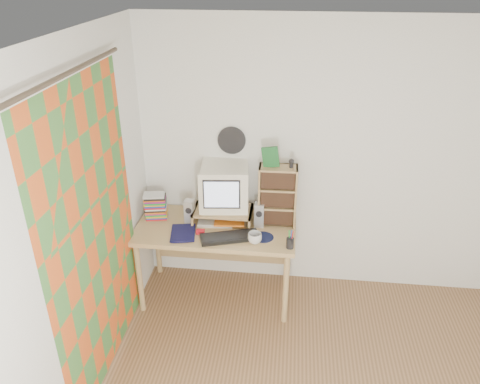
% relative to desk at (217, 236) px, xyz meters
% --- Properties ---
extents(ceiling, '(3.50, 3.50, 0.00)m').
position_rel_desk_xyz_m(ceiling, '(1.03, -1.44, 1.88)').
color(ceiling, white).
rests_on(ceiling, back_wall).
extents(back_wall, '(3.50, 0.00, 3.50)m').
position_rel_desk_xyz_m(back_wall, '(1.03, 0.31, 0.63)').
color(back_wall, white).
rests_on(back_wall, floor).
extents(left_wall, '(0.00, 3.50, 3.50)m').
position_rel_desk_xyz_m(left_wall, '(-0.72, -1.44, 0.63)').
color(left_wall, white).
rests_on(left_wall, floor).
extents(curtain, '(0.00, 2.20, 2.20)m').
position_rel_desk_xyz_m(curtain, '(-0.68, -0.96, 0.53)').
color(curtain, '#DC581F').
rests_on(curtain, left_wall).
extents(wall_disc, '(0.25, 0.02, 0.25)m').
position_rel_desk_xyz_m(wall_disc, '(0.10, 0.29, 0.81)').
color(wall_disc, black).
rests_on(wall_disc, back_wall).
extents(desk, '(1.40, 0.70, 0.75)m').
position_rel_desk_xyz_m(desk, '(0.00, 0.00, 0.00)').
color(desk, tan).
rests_on(desk, floor).
extents(monitor_riser, '(0.52, 0.30, 0.12)m').
position_rel_desk_xyz_m(monitor_riser, '(0.05, 0.04, 0.23)').
color(monitor_riser, tan).
rests_on(monitor_riser, desk).
extents(crt_monitor, '(0.45, 0.45, 0.39)m').
position_rel_desk_xyz_m(crt_monitor, '(0.06, 0.09, 0.45)').
color(crt_monitor, white).
rests_on(crt_monitor, monitor_riser).
extents(speaker_left, '(0.09, 0.09, 0.22)m').
position_rel_desk_xyz_m(speaker_left, '(-0.24, -0.01, 0.24)').
color(speaker_left, silver).
rests_on(speaker_left, desk).
extents(speaker_right, '(0.08, 0.08, 0.22)m').
position_rel_desk_xyz_m(speaker_right, '(0.38, -0.00, 0.24)').
color(speaker_right, silver).
rests_on(speaker_right, desk).
extents(keyboard, '(0.52, 0.31, 0.03)m').
position_rel_desk_xyz_m(keyboard, '(0.15, -0.25, 0.15)').
color(keyboard, black).
rests_on(keyboard, desk).
extents(dvd_stack, '(0.21, 0.17, 0.26)m').
position_rel_desk_xyz_m(dvd_stack, '(-0.56, 0.03, 0.27)').
color(dvd_stack, brown).
rests_on(dvd_stack, desk).
extents(cd_rack, '(0.33, 0.18, 0.55)m').
position_rel_desk_xyz_m(cd_rack, '(0.53, 0.06, 0.41)').
color(cd_rack, tan).
rests_on(cd_rack, desk).
extents(mug, '(0.13, 0.13, 0.09)m').
position_rel_desk_xyz_m(mug, '(0.36, -0.28, 0.18)').
color(mug, silver).
rests_on(mug, desk).
extents(diary, '(0.28, 0.23, 0.05)m').
position_rel_desk_xyz_m(diary, '(-0.36, -0.24, 0.16)').
color(diary, '#100F3A').
rests_on(diary, desk).
extents(mousepad, '(0.19, 0.19, 0.00)m').
position_rel_desk_xyz_m(mousepad, '(0.43, -0.19, 0.14)').
color(mousepad, '#111A38').
rests_on(mousepad, desk).
extents(pen_cup, '(0.07, 0.07, 0.12)m').
position_rel_desk_xyz_m(pen_cup, '(0.66, -0.32, 0.20)').
color(pen_cup, black).
rests_on(pen_cup, desk).
extents(papers, '(0.32, 0.25, 0.04)m').
position_rel_desk_xyz_m(papers, '(0.04, 0.02, 0.15)').
color(papers, beige).
rests_on(papers, desk).
extents(red_box, '(0.07, 0.05, 0.04)m').
position_rel_desk_xyz_m(red_box, '(-0.11, -0.19, 0.15)').
color(red_box, red).
rests_on(red_box, desk).
extents(game_box, '(0.14, 0.04, 0.17)m').
position_rel_desk_xyz_m(game_box, '(0.46, 0.06, 0.77)').
color(game_box, '#1A5E28').
rests_on(game_box, cd_rack).
extents(webcam, '(0.05, 0.05, 0.08)m').
position_rel_desk_xyz_m(webcam, '(0.63, 0.06, 0.72)').
color(webcam, black).
rests_on(webcam, cd_rack).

